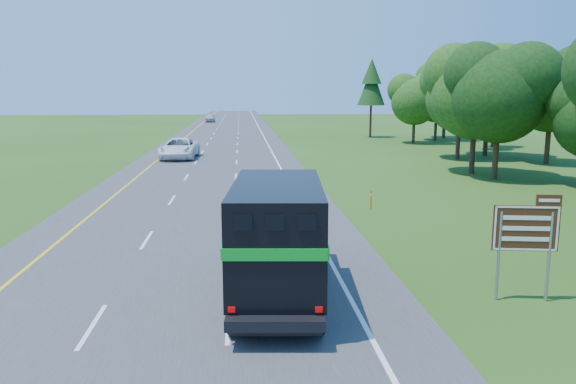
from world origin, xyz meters
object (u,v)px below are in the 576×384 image
at_px(horse_truck, 278,234).
at_px(far_car, 210,118).
at_px(exit_sign, 527,232).
at_px(white_suv, 179,148).

height_order(horse_truck, far_car, horse_truck).
xyz_separation_m(horse_truck, exit_sign, (7.38, -1.00, 0.15)).
bearing_deg(white_suv, far_car, 93.01).
bearing_deg(exit_sign, white_suv, 119.49).
height_order(horse_truck, exit_sign, horse_truck).
bearing_deg(far_car, white_suv, -89.62).
xyz_separation_m(horse_truck, white_suv, (-6.91, 37.31, -0.98)).
height_order(horse_truck, white_suv, horse_truck).
relative_size(white_suv, far_car, 1.42).
distance_m(white_suv, far_car, 66.38).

